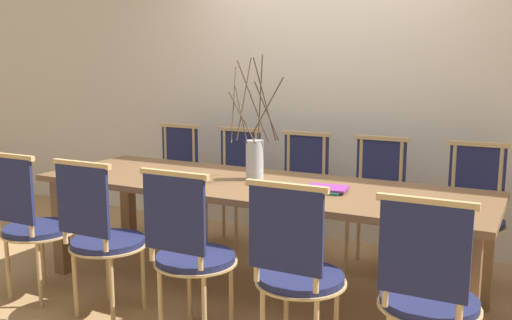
# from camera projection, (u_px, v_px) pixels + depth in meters

# --- Properties ---
(ground_plane) EXTENTS (16.00, 16.00, 0.00)m
(ground_plane) POSITION_uv_depth(u_px,v_px,m) (256.00, 289.00, 3.81)
(ground_plane) COLOR #A87F51
(wall_rear) EXTENTS (12.00, 0.06, 3.20)m
(wall_rear) POSITION_uv_depth(u_px,v_px,m) (330.00, 49.00, 4.70)
(wall_rear) COLOR beige
(wall_rear) RESTS_ON ground_plane
(dining_table) EXTENTS (2.96, 0.93, 0.73)m
(dining_table) POSITION_uv_depth(u_px,v_px,m) (256.00, 195.00, 3.70)
(dining_table) COLOR brown
(dining_table) RESTS_ON ground_plane
(chair_near_leftend) EXTENTS (0.46, 0.46, 0.96)m
(chair_near_leftend) POSITION_uv_depth(u_px,v_px,m) (31.00, 221.00, 3.58)
(chair_near_leftend) COLOR #1E234C
(chair_near_leftend) RESTS_ON ground_plane
(chair_near_left) EXTENTS (0.46, 0.46, 0.96)m
(chair_near_left) POSITION_uv_depth(u_px,v_px,m) (101.00, 234.00, 3.32)
(chair_near_left) COLOR #1E234C
(chair_near_left) RESTS_ON ground_plane
(chair_near_center) EXTENTS (0.46, 0.46, 0.96)m
(chair_near_center) POSITION_uv_depth(u_px,v_px,m) (190.00, 250.00, 3.04)
(chair_near_center) COLOR #1E234C
(chair_near_center) RESTS_ON ground_plane
(chair_near_right) EXTENTS (0.46, 0.46, 0.96)m
(chair_near_right) POSITION_uv_depth(u_px,v_px,m) (297.00, 269.00, 2.76)
(chair_near_right) COLOR #1E234C
(chair_near_right) RESTS_ON ground_plane
(chair_near_rightend) EXTENTS (0.46, 0.46, 0.96)m
(chair_near_rightend) POSITION_uv_depth(u_px,v_px,m) (427.00, 292.00, 2.48)
(chair_near_rightend) COLOR #1E234C
(chair_near_rightend) RESTS_ON ground_plane
(chair_far_leftend) EXTENTS (0.46, 0.46, 0.96)m
(chair_far_leftend) POSITION_uv_depth(u_px,v_px,m) (172.00, 177.00, 4.96)
(chair_far_leftend) COLOR #1E234C
(chair_far_leftend) RESTS_ON ground_plane
(chair_far_left) EXTENTS (0.46, 0.46, 0.96)m
(chair_far_left) POSITION_uv_depth(u_px,v_px,m) (233.00, 184.00, 4.69)
(chair_far_left) COLOR #1E234C
(chair_far_left) RESTS_ON ground_plane
(chair_far_center) EXTENTS (0.46, 0.46, 0.96)m
(chair_far_center) POSITION_uv_depth(u_px,v_px,m) (299.00, 191.00, 4.42)
(chair_far_center) COLOR #1E234C
(chair_far_center) RESTS_ON ground_plane
(chair_far_right) EXTENTS (0.46, 0.46, 0.96)m
(chair_far_right) POSITION_uv_depth(u_px,v_px,m) (375.00, 199.00, 4.15)
(chair_far_right) COLOR #1E234C
(chair_far_right) RESTS_ON ground_plane
(chair_far_rightend) EXTENTS (0.46, 0.46, 0.96)m
(chair_far_rightend) POSITION_uv_depth(u_px,v_px,m) (472.00, 210.00, 3.84)
(chair_far_rightend) COLOR #1E234C
(chair_far_rightend) RESTS_ON ground_plane
(vase_centerpiece) EXTENTS (0.35, 0.35, 0.82)m
(vase_centerpiece) POSITION_uv_depth(u_px,v_px,m) (255.00, 156.00, 3.77)
(vase_centerpiece) COLOR #B2BCC1
(vase_centerpiece) RESTS_ON dining_table
(book_stack) EXTENTS (0.26, 0.21, 0.03)m
(book_stack) POSITION_uv_depth(u_px,v_px,m) (326.00, 189.00, 3.44)
(book_stack) COLOR #1E6B4C
(book_stack) RESTS_ON dining_table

